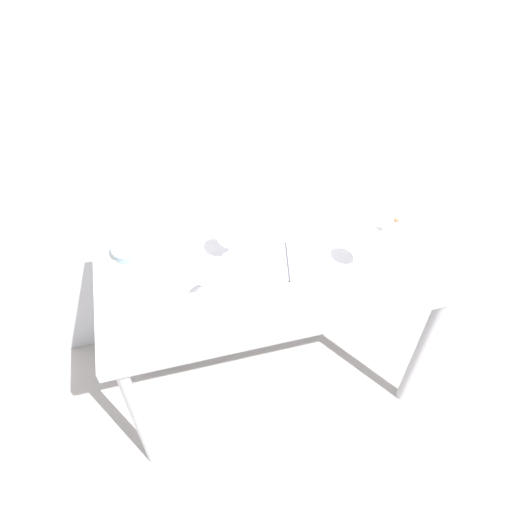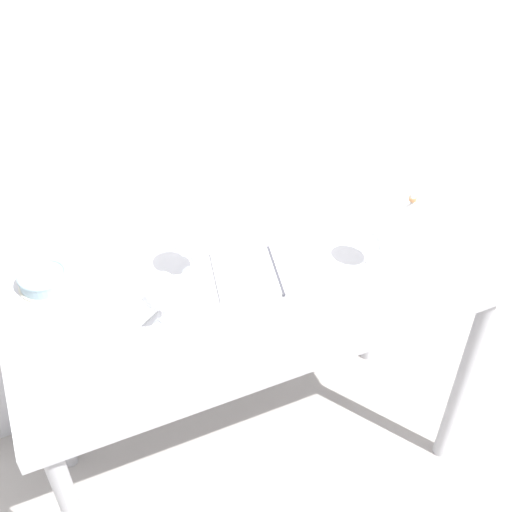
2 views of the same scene
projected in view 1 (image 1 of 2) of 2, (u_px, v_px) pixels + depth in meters
name	position (u px, v px, depth m)	size (l,w,h in m)	color
ground_plane	(269.00, 380.00, 2.55)	(6.00, 6.00, 0.00)	#A09B96
back_wall	(243.00, 114.00, 1.95)	(3.80, 0.04, 2.60)	silver
steel_counter	(273.00, 283.00, 1.98)	(1.40, 0.65, 0.90)	#B0B0B5
wine_glass_near_left	(202.00, 273.00, 1.72)	(0.10, 0.10, 0.17)	white
wine_glass_far_left	(229.00, 236.00, 1.86)	(0.10, 0.10, 0.17)	white
wine_glass_near_right	(366.00, 244.00, 1.81)	(0.09, 0.09, 0.18)	white
open_notebook	(287.00, 261.00, 1.92)	(0.38, 0.28, 0.01)	white
tasting_sheet_upper	(340.00, 224.00, 2.08)	(0.19, 0.26, 0.00)	white
tasting_sheet_lower	(177.00, 269.00, 1.89)	(0.18, 0.24, 0.00)	white
tasting_bowl	(129.00, 250.00, 1.93)	(0.14, 0.14, 0.05)	beige
decanter_funnel	(394.00, 228.00, 2.00)	(0.11, 0.11, 0.13)	#BCBCBC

